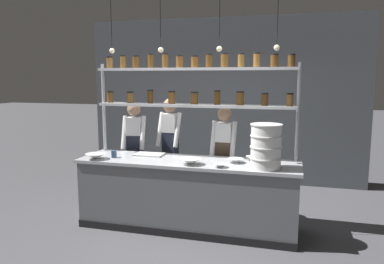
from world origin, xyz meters
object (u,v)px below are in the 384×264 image
(spice_shelf_unit, at_px, (195,89))
(prep_bowl_near_left, at_px, (220,166))
(cutting_board, at_px, (149,154))
(prep_bowl_far_left, at_px, (235,161))
(prep_bowl_center_back, at_px, (191,162))
(prep_bowl_near_right, at_px, (254,159))
(container_stack, at_px, (266,146))
(chef_right, at_px, (224,155))
(serving_cup_front, at_px, (114,154))
(prep_bowl_center_front, at_px, (96,156))
(chef_left, at_px, (135,147))
(chef_center, at_px, (170,144))

(spice_shelf_unit, height_order, prep_bowl_near_left, spice_shelf_unit)
(cutting_board, height_order, prep_bowl_far_left, prep_bowl_far_left)
(prep_bowl_near_left, distance_m, prep_bowl_center_back, 0.39)
(prep_bowl_near_right, bearing_deg, prep_bowl_far_left, -139.57)
(spice_shelf_unit, height_order, container_stack, spice_shelf_unit)
(cutting_board, bearing_deg, prep_bowl_near_right, 1.52)
(chef_right, relative_size, prep_bowl_center_back, 5.81)
(spice_shelf_unit, relative_size, prep_bowl_near_left, 16.89)
(serving_cup_front, bearing_deg, prep_bowl_center_front, -141.40)
(cutting_board, height_order, prep_bowl_center_back, prep_bowl_center_back)
(chef_left, relative_size, chef_center, 0.96)
(chef_left, height_order, chef_right, chef_left)
(prep_bowl_near_left, bearing_deg, spice_shelf_unit, 128.70)
(container_stack, bearing_deg, prep_bowl_center_front, -178.06)
(chef_right, bearing_deg, spice_shelf_unit, -144.65)
(spice_shelf_unit, distance_m, prep_bowl_far_left, 1.13)
(prep_bowl_center_front, xyz_separation_m, serving_cup_front, (0.19, 0.15, 0.01))
(container_stack, distance_m, serving_cup_front, 2.04)
(spice_shelf_unit, bearing_deg, container_stack, -26.65)
(spice_shelf_unit, bearing_deg, chef_center, 136.93)
(prep_bowl_center_back, bearing_deg, chef_right, 70.22)
(prep_bowl_near_right, bearing_deg, cutting_board, -178.48)
(spice_shelf_unit, relative_size, prep_bowl_far_left, 13.34)
(chef_center, relative_size, prep_bowl_near_left, 10.16)
(prep_bowl_center_front, relative_size, prep_bowl_center_back, 1.01)
(prep_bowl_center_front, relative_size, prep_bowl_far_left, 1.31)
(chef_left, bearing_deg, prep_bowl_near_left, -40.83)
(prep_bowl_far_left, bearing_deg, spice_shelf_unit, 153.68)
(prep_bowl_center_back, bearing_deg, prep_bowl_near_left, -7.78)
(container_stack, bearing_deg, prep_bowl_near_left, -170.49)
(chef_right, relative_size, container_stack, 2.95)
(chef_right, height_order, serving_cup_front, chef_right)
(spice_shelf_unit, height_order, prep_bowl_center_back, spice_shelf_unit)
(chef_center, height_order, cutting_board, chef_center)
(spice_shelf_unit, xyz_separation_m, cutting_board, (-0.61, -0.16, -0.91))
(cutting_board, height_order, serving_cup_front, serving_cup_front)
(container_stack, relative_size, serving_cup_front, 5.47)
(container_stack, xyz_separation_m, cutting_board, (-1.62, 0.34, -0.26))
(chef_center, relative_size, container_stack, 3.13)
(container_stack, bearing_deg, chef_center, 147.02)
(prep_bowl_near_left, height_order, serving_cup_front, serving_cup_front)
(spice_shelf_unit, xyz_separation_m, container_stack, (1.01, -0.51, -0.66))
(chef_right, relative_size, prep_bowl_far_left, 7.58)
(chef_left, distance_m, serving_cup_front, 0.75)
(chef_right, xyz_separation_m, prep_bowl_center_back, (-0.28, -0.78, 0.05))
(prep_bowl_far_left, height_order, serving_cup_front, serving_cup_front)
(cutting_board, xyz_separation_m, serving_cup_front, (-0.41, -0.27, 0.04))
(prep_bowl_near_right, bearing_deg, chef_center, 155.73)
(prep_bowl_center_front, bearing_deg, spice_shelf_unit, 25.77)
(chef_center, bearing_deg, prep_bowl_center_front, -117.99)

